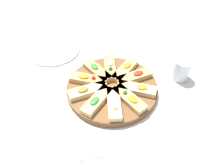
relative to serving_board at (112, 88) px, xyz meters
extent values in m
plane|color=silver|center=(0.00, 0.00, -0.01)|extent=(3.00, 3.00, 0.00)
cylinder|color=brown|center=(0.00, 0.00, 0.00)|extent=(0.35, 0.35, 0.02)
cube|color=tan|center=(0.04, 0.08, 0.02)|extent=(0.11, 0.15, 0.02)
ellipsoid|color=orange|center=(0.05, 0.10, 0.04)|extent=(0.04, 0.05, 0.01)
sphere|color=red|center=(0.03, 0.06, 0.04)|extent=(0.02, 0.02, 0.02)
cube|color=#E5C689|center=(-0.01, 0.09, 0.02)|extent=(0.07, 0.15, 0.02)
ellipsoid|color=olive|center=(-0.02, 0.11, 0.04)|extent=(0.03, 0.04, 0.01)
cube|color=#DBB775|center=(-0.07, 0.07, 0.02)|extent=(0.13, 0.14, 0.02)
ellipsoid|color=#2D7A28|center=(-0.08, 0.08, 0.04)|extent=(0.05, 0.05, 0.01)
cube|color=#E5C689|center=(-0.09, 0.01, 0.02)|extent=(0.15, 0.07, 0.02)
ellipsoid|color=beige|center=(-0.11, 0.02, 0.04)|extent=(0.04, 0.03, 0.01)
cube|color=tan|center=(-0.08, -0.04, 0.02)|extent=(0.15, 0.10, 0.02)
ellipsoid|color=orange|center=(-0.10, -0.05, 0.04)|extent=(0.05, 0.04, 0.01)
sphere|color=#2D7A28|center=(-0.07, -0.03, 0.04)|extent=(0.02, 0.02, 0.02)
cube|color=#E5C689|center=(-0.04, -0.08, 0.02)|extent=(0.11, 0.15, 0.02)
ellipsoid|color=orange|center=(-0.05, -0.10, 0.04)|extent=(0.04, 0.05, 0.01)
cube|color=tan|center=(0.02, -0.09, 0.02)|extent=(0.07, 0.15, 0.02)
ellipsoid|color=red|center=(0.02, -0.11, 0.04)|extent=(0.03, 0.04, 0.01)
cube|color=tan|center=(0.07, -0.07, 0.02)|extent=(0.13, 0.14, 0.02)
ellipsoid|color=orange|center=(0.08, -0.08, 0.04)|extent=(0.05, 0.05, 0.01)
cube|color=tan|center=(0.09, -0.01, 0.02)|extent=(0.15, 0.06, 0.02)
ellipsoid|color=beige|center=(0.11, -0.02, 0.04)|extent=(0.04, 0.03, 0.01)
sphere|color=#2D7A28|center=(0.07, -0.01, 0.04)|extent=(0.02, 0.02, 0.02)
cube|color=tan|center=(0.08, 0.04, 0.02)|extent=(0.15, 0.10, 0.02)
ellipsoid|color=#2D7A28|center=(0.10, 0.05, 0.04)|extent=(0.05, 0.04, 0.01)
cylinder|color=white|center=(0.31, 0.21, -0.01)|extent=(0.24, 0.24, 0.01)
torus|color=white|center=(0.31, 0.21, 0.00)|extent=(0.23, 0.23, 0.01)
cylinder|color=silver|center=(0.01, -0.29, 0.03)|extent=(0.07, 0.07, 0.09)
cube|color=white|center=(0.20, -0.25, -0.01)|extent=(0.13, 0.11, 0.00)
camera|label=1|loc=(-0.57, 0.13, 0.61)|focal=35.00mm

